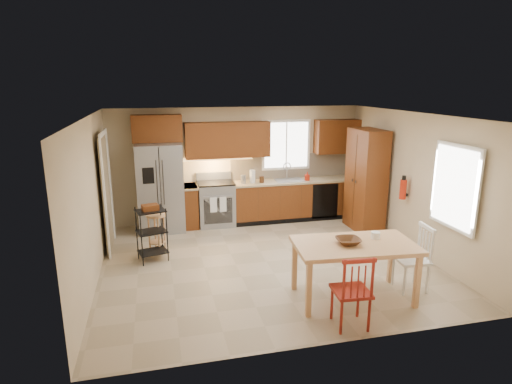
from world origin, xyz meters
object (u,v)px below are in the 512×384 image
object	(u,v)px
range_stove	(216,204)
fire_extinguisher	(403,189)
utility_cart	(152,234)
chair_red	(351,290)
pantry	(366,180)
soap_bottle	(307,176)
bar_stool	(157,233)
refrigerator	(160,188)
table_bowl	(348,244)
dining_table	(353,271)
table_jar	(375,237)
chair_white	(411,258)

from	to	relation	value
range_stove	fire_extinguisher	xyz separation A→B (m)	(3.18, -2.04, 0.64)
utility_cart	chair_red	bearing A→B (deg)	-63.22
pantry	soap_bottle	bearing A→B (deg)	136.55
soap_bottle	bar_stool	bearing A→B (deg)	-159.17
refrigerator	soap_bottle	bearing A→B (deg)	-0.45
soap_bottle	refrigerator	bearing A→B (deg)	179.55
table_bowl	fire_extinguisher	bearing A→B (deg)	41.82
dining_table	table_bowl	size ratio (longest dim) A/B	4.94
table_jar	dining_table	bearing A→B (deg)	-164.05
range_stove	table_bowl	distance (m)	3.95
refrigerator	fire_extinguisher	xyz separation A→B (m)	(4.33, -1.98, 0.19)
chair_red	chair_white	size ratio (longest dim) A/B	1.00
fire_extinguisher	soap_bottle	bearing A→B (deg)	120.53
refrigerator	utility_cart	bearing A→B (deg)	-97.14
table_jar	range_stove	bearing A→B (deg)	116.39
fire_extinguisher	pantry	bearing A→B (deg)	100.78
range_stove	table_bowl	world-z (taller)	range_stove
refrigerator	chair_white	world-z (taller)	refrigerator
range_stove	pantry	xyz separation A→B (m)	(2.98, -0.99, 0.59)
range_stove	pantry	distance (m)	3.19
fire_extinguisher	table_bowl	bearing A→B (deg)	-138.18
chair_white	utility_cart	distance (m)	4.22
dining_table	chair_red	world-z (taller)	chair_red
pantry	bar_stool	xyz separation A→B (m)	(-4.25, -0.35, -0.68)
chair_white	table_bowl	xyz separation A→B (m)	(-1.05, -0.05, 0.34)
bar_stool	pantry	bearing A→B (deg)	-19.05
table_bowl	utility_cart	size ratio (longest dim) A/B	0.36
fire_extinguisher	chair_red	size ratio (longest dim) A/B	0.37
chair_white	utility_cart	world-z (taller)	chair_white
table_bowl	bar_stool	bearing A→B (deg)	137.50
pantry	utility_cart	distance (m)	4.42
soap_bottle	utility_cart	size ratio (longest dim) A/B	0.20
range_stove	dining_table	size ratio (longest dim) A/B	0.55
refrigerator	table_bowl	size ratio (longest dim) A/B	5.36
chair_white	table_jar	distance (m)	0.69
range_stove	chair_red	size ratio (longest dim) A/B	0.93
table_jar	fire_extinguisher	bearing A→B (deg)	48.30
fire_extinguisher	refrigerator	bearing A→B (deg)	155.48
table_bowl	pantry	bearing A→B (deg)	58.51
soap_bottle	fire_extinguisher	bearing A→B (deg)	-59.47
table_bowl	table_jar	size ratio (longest dim) A/B	2.21
fire_extinguisher	table_jar	xyz separation A→B (m)	(-1.39, -1.56, -0.24)
table_bowl	range_stove	bearing A→B (deg)	109.54
bar_stool	fire_extinguisher	bearing A→B (deg)	-32.71
table_bowl	utility_cart	xyz separation A→B (m)	(-2.66, 2.05, -0.35)
pantry	bar_stool	size ratio (longest dim) A/B	2.83
chair_white	bar_stool	size ratio (longest dim) A/B	1.33
table_bowl	table_jar	xyz separation A→B (m)	(0.47, 0.10, 0.03)
table_jar	chair_white	bearing A→B (deg)	-5.37
dining_table	bar_stool	bearing A→B (deg)	143.40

